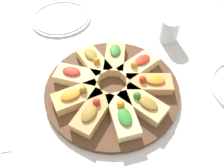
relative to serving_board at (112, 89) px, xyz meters
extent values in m
plane|color=beige|center=(0.00, 0.00, -0.01)|extent=(3.00, 3.00, 0.00)
cylinder|color=#51331E|center=(0.00, 0.00, 0.00)|extent=(0.42, 0.42, 0.02)
cube|color=#E5C689|center=(-0.04, 0.11, 0.02)|extent=(0.11, 0.15, 0.03)
ellipsoid|color=red|center=(-0.04, 0.12, 0.04)|extent=(0.05, 0.07, 0.01)
sphere|color=orange|center=(-0.03, 0.09, 0.04)|extent=(0.02, 0.02, 0.02)
cube|color=#DBB775|center=(-0.10, 0.05, 0.02)|extent=(0.15, 0.12, 0.03)
ellipsoid|color=#2D7A28|center=(-0.12, 0.06, 0.04)|extent=(0.07, 0.06, 0.01)
cube|color=#DBB775|center=(-0.11, -0.02, 0.02)|extent=(0.15, 0.09, 0.03)
ellipsoid|color=olive|center=(-0.13, -0.02, 0.04)|extent=(0.06, 0.05, 0.01)
sphere|color=orange|center=(-0.09, -0.02, 0.04)|extent=(0.02, 0.02, 0.02)
cube|color=#E5C689|center=(-0.07, -0.09, 0.02)|extent=(0.14, 0.15, 0.03)
ellipsoid|color=red|center=(-0.08, -0.10, 0.04)|extent=(0.06, 0.07, 0.01)
cube|color=tan|center=(0.01, -0.11, 0.02)|extent=(0.07, 0.14, 0.03)
ellipsoid|color=orange|center=(0.01, -0.13, 0.04)|extent=(0.04, 0.06, 0.01)
sphere|color=olive|center=(0.01, -0.09, 0.04)|extent=(0.02, 0.02, 0.02)
cube|color=tan|center=(0.07, -0.09, 0.02)|extent=(0.14, 0.15, 0.03)
ellipsoid|color=olive|center=(0.08, -0.10, 0.04)|extent=(0.06, 0.07, 0.01)
sphere|color=red|center=(0.06, -0.07, 0.04)|extent=(0.02, 0.02, 0.02)
cube|color=#E5C689|center=(0.11, -0.01, 0.02)|extent=(0.15, 0.08, 0.03)
ellipsoid|color=#2D7A28|center=(0.13, -0.02, 0.04)|extent=(0.06, 0.04, 0.01)
sphere|color=orange|center=(0.09, -0.01, 0.04)|extent=(0.02, 0.02, 0.02)
cube|color=#DBB775|center=(0.10, 0.05, 0.02)|extent=(0.15, 0.12, 0.03)
ellipsoid|color=olive|center=(0.12, 0.06, 0.04)|extent=(0.07, 0.06, 0.01)
sphere|color=#2D7A28|center=(0.08, 0.04, 0.04)|extent=(0.02, 0.02, 0.02)
cube|color=tan|center=(0.04, 0.11, 0.02)|extent=(0.11, 0.15, 0.03)
ellipsoid|color=orange|center=(0.05, 0.12, 0.04)|extent=(0.05, 0.07, 0.01)
sphere|color=red|center=(0.03, 0.09, 0.04)|extent=(0.02, 0.02, 0.02)
cylinder|color=white|center=(-0.43, -0.06, 0.00)|extent=(0.25, 0.25, 0.01)
torus|color=white|center=(-0.43, -0.06, 0.00)|extent=(0.24, 0.24, 0.01)
cylinder|color=silver|center=(-0.15, 0.29, 0.03)|extent=(0.07, 0.07, 0.09)
camera|label=1|loc=(0.39, -0.16, 0.55)|focal=35.00mm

